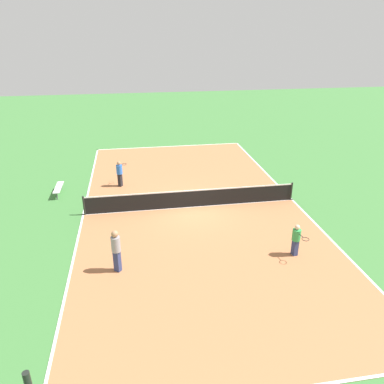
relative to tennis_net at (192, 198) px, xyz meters
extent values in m
plane|color=#3D7538|center=(0.00, 0.00, -0.55)|extent=(80.00, 80.00, 0.00)
cube|color=#AD6B42|center=(0.00, 0.00, -0.54)|extent=(11.60, 23.09, 0.02)
cube|color=white|center=(-5.75, 0.00, -0.53)|extent=(0.10, 23.09, 0.00)
cube|color=white|center=(5.75, 0.00, -0.53)|extent=(0.10, 23.09, 0.00)
cube|color=white|center=(0.00, -11.49, -0.53)|extent=(11.60, 0.10, 0.00)
cube|color=white|center=(0.00, 0.00, -0.53)|extent=(11.60, 0.10, 0.00)
cylinder|color=black|center=(-5.65, 0.00, -0.01)|extent=(0.10, 0.10, 1.04)
cylinder|color=black|center=(5.65, 0.00, -0.01)|extent=(0.10, 0.10, 1.04)
cube|color=black|center=(0.00, 0.00, -0.03)|extent=(11.30, 0.03, 0.99)
cube|color=white|center=(0.00, 0.00, 0.43)|extent=(11.30, 0.04, 0.06)
cube|color=silver|center=(7.40, -3.00, -0.12)|extent=(0.36, 1.77, 0.04)
cylinder|color=#4C4C51|center=(7.40, -3.73, -0.34)|extent=(0.08, 0.08, 0.41)
cylinder|color=#4C4C51|center=(7.40, -2.26, -0.34)|extent=(0.08, 0.08, 0.41)
cube|color=black|center=(3.86, -3.61, -0.13)|extent=(0.30, 0.32, 0.80)
cylinder|color=blue|center=(3.86, -3.61, 0.55)|extent=(0.49, 0.49, 0.56)
sphere|color=#A87A56|center=(3.86, -3.61, 0.95)|extent=(0.24, 0.24, 0.24)
cylinder|color=#262626|center=(3.70, -3.89, 0.69)|extent=(0.16, 0.26, 0.03)
torus|color=black|center=(3.56, -4.13, 0.69)|extent=(0.41, 0.41, 0.02)
cube|color=navy|center=(-3.56, 5.33, -0.17)|extent=(0.24, 0.28, 0.72)
cylinder|color=green|center=(-3.56, 5.33, 0.45)|extent=(0.42, 0.42, 0.50)
sphere|color=beige|center=(-3.56, 5.33, 0.81)|extent=(0.22, 0.22, 0.22)
cylinder|color=#262626|center=(-3.62, 5.64, 0.57)|extent=(0.08, 0.28, 0.03)
torus|color=black|center=(-3.67, 5.92, 0.57)|extent=(0.35, 0.35, 0.02)
cube|color=navy|center=(3.87, 5.27, -0.07)|extent=(0.32, 0.31, 0.91)
cylinder|color=gray|center=(3.87, 5.27, 0.70)|extent=(0.50, 0.50, 0.64)
sphere|color=#A87A56|center=(3.87, 5.27, 1.16)|extent=(0.27, 0.27, 0.27)
sphere|color=#CCE033|center=(-3.77, -1.84, -0.49)|extent=(0.07, 0.07, 0.07)
sphere|color=#CCE033|center=(-3.51, -1.87, -0.49)|extent=(0.07, 0.07, 0.07)
camera|label=1|loc=(2.97, 18.04, 8.37)|focal=35.00mm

